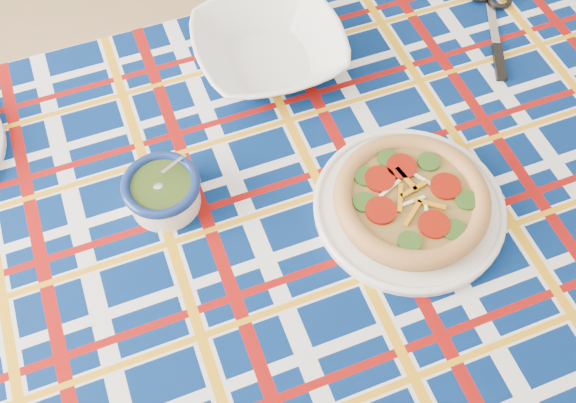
{
  "coord_description": "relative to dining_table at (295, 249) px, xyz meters",
  "views": [
    {
      "loc": [
        -0.09,
        -0.66,
        1.63
      ],
      "look_at": [
        0.01,
        -0.14,
        0.78
      ],
      "focal_mm": 40.0,
      "sensor_mm": 36.0,
      "label": 1
    }
  ],
  "objects": [
    {
      "name": "floor",
      "position": [
        -0.01,
        0.17,
        -0.68
      ],
      "size": [
        4.0,
        4.0,
        0.0
      ],
      "primitive_type": "plane",
      "color": "#9E7B51",
      "rests_on": "ground"
    },
    {
      "name": "dining_table",
      "position": [
        0.0,
        0.0,
        0.0
      ],
      "size": [
        1.76,
        1.26,
        0.75
      ],
      "rotation": [
        0.0,
        0.0,
        0.17
      ],
      "color": "brown",
      "rests_on": "floor"
    },
    {
      "name": "tablecloth",
      "position": [
        0.0,
        -0.0,
        0.02
      ],
      "size": [
        1.79,
        1.3,
        0.11
      ],
      "primitive_type": null,
      "rotation": [
        0.0,
        0.0,
        0.17
      ],
      "color": "#041D55",
      "rests_on": "dining_table"
    },
    {
      "name": "main_focaccia_plate",
      "position": [
        0.18,
        -0.01,
        0.11
      ],
      "size": [
        0.32,
        0.32,
        0.06
      ],
      "primitive_type": null,
      "rotation": [
        0.0,
        0.0,
        0.02
      ],
      "color": "olive",
      "rests_on": "tablecloth"
    },
    {
      "name": "pesto_bowl",
      "position": [
        -0.19,
        0.08,
        0.11
      ],
      "size": [
        0.15,
        0.15,
        0.07
      ],
      "primitive_type": null,
      "rotation": [
        0.0,
        0.0,
        0.2
      ],
      "color": "#20340E",
      "rests_on": "tablecloth"
    },
    {
      "name": "serving_bowl",
      "position": [
        0.02,
        0.35,
        0.11
      ],
      "size": [
        0.3,
        0.3,
        0.07
      ],
      "primitive_type": "imported",
      "rotation": [
        0.0,
        0.0,
        0.13
      ],
      "color": "white",
      "rests_on": "tablecloth"
    },
    {
      "name": "table_knife",
      "position": [
        0.46,
        0.36,
        0.08
      ],
      "size": [
        0.08,
        0.22,
        0.01
      ],
      "primitive_type": null,
      "rotation": [
        0.0,
        0.0,
        1.32
      ],
      "color": "silver",
      "rests_on": "tablecloth"
    }
  ]
}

